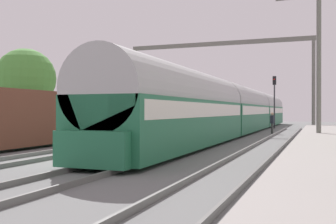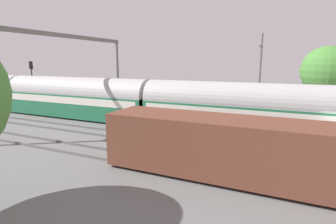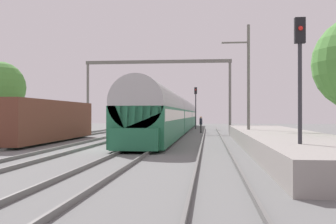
{
  "view_description": "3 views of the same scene",
  "coord_description": "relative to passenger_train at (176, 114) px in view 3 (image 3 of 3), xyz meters",
  "views": [
    {
      "loc": [
        8.25,
        -12.68,
        1.85
      ],
      "look_at": [
        1.95,
        4.03,
        1.8
      ],
      "focal_mm": 42.88,
      "sensor_mm": 36.0,
      "label": 1
    },
    {
      "loc": [
        -17.85,
        3.26,
        5.46
      ],
      "look_at": [
        0.69,
        11.68,
        1.56
      ],
      "focal_mm": 28.24,
      "sensor_mm": 36.0,
      "label": 2
    },
    {
      "loc": [
        5.55,
        -21.15,
        1.94
      ],
      "look_at": [
        0.97,
        23.07,
        2.19
      ],
      "focal_mm": 41.94,
      "sensor_mm": 36.0,
      "label": 3
    }
  ],
  "objects": [
    {
      "name": "track_west",
      "position": [
        -3.89,
        -22.18,
        -1.89
      ],
      "size": [
        1.52,
        60.0,
        0.16
      ],
      "color": "#62625F",
      "rests_on": "ground"
    },
    {
      "name": "catenary_pole_east_mid",
      "position": [
        6.25,
        -16.45,
        2.18
      ],
      "size": [
        1.9,
        0.2,
        8.0
      ],
      "color": "slate",
      "rests_on": "ground"
    },
    {
      "name": "track_far_east",
      "position": [
        3.89,
        -22.18,
        -1.89
      ],
      "size": [
        1.52,
        60.0,
        0.16
      ],
      "color": "#62625F",
      "rests_on": "ground"
    },
    {
      "name": "catenary_gantry",
      "position": [
        -1.95,
        -0.82,
        3.9
      ],
      "size": [
        16.08,
        0.28,
        7.86
      ],
      "color": "slate",
      "rests_on": "ground"
    },
    {
      "name": "railway_signal_far",
      "position": [
        1.92,
        8.45,
        1.52
      ],
      "size": [
        0.36,
        0.3,
        5.49
      ],
      "color": "#2D2D33",
      "rests_on": "ground"
    },
    {
      "name": "track_east",
      "position": [
        0.0,
        -22.18,
        -1.89
      ],
      "size": [
        1.52,
        60.0,
        0.16
      ],
      "color": "#62625F",
      "rests_on": "ground"
    },
    {
      "name": "person_crossing",
      "position": [
        2.81,
        -2.0,
        -0.94
      ],
      "size": [
        0.3,
        0.43,
        1.73
      ],
      "rotation": [
        0.0,
        0.0,
        1.41
      ],
      "color": "#3C3C3C",
      "rests_on": "ground"
    },
    {
      "name": "ground",
      "position": [
        -1.95,
        -22.18,
        -1.97
      ],
      "size": [
        120.0,
        120.0,
        0.0
      ],
      "primitive_type": "plane",
      "color": "slate"
    },
    {
      "name": "railway_signal_near",
      "position": [
        6.78,
        -29.27,
        1.41
      ],
      "size": [
        0.36,
        0.3,
        5.31
      ],
      "color": "#2D2D33",
      "rests_on": "ground"
    },
    {
      "name": "platform",
      "position": [
        7.71,
        -20.18,
        -1.52
      ],
      "size": [
        4.4,
        28.0,
        0.9
      ],
      "color": "gray",
      "rests_on": "ground"
    },
    {
      "name": "track_far_west",
      "position": [
        -7.79,
        -22.18,
        -1.89
      ],
      "size": [
        1.52,
        60.0,
        0.16
      ],
      "color": "#62625F",
      "rests_on": "ground"
    },
    {
      "name": "freight_car",
      "position": [
        -7.79,
        -17.1,
        -0.5
      ],
      "size": [
        2.8,
        13.0,
        2.7
      ],
      "color": "brown",
      "rests_on": "ground"
    },
    {
      "name": "passenger_train",
      "position": [
        0.0,
        0.0,
        0.0
      ],
      "size": [
        2.93,
        49.2,
        3.82
      ],
      "color": "#236B47",
      "rests_on": "ground"
    }
  ]
}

